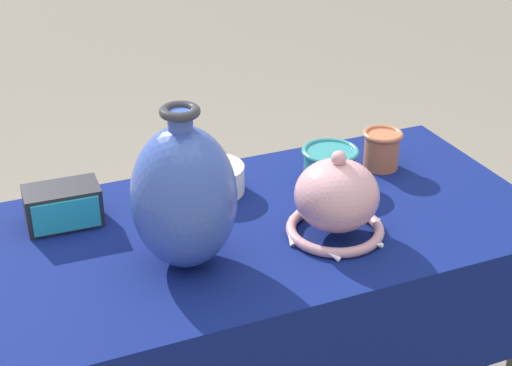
{
  "coord_description": "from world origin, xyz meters",
  "views": [
    {
      "loc": [
        -0.53,
        -1.34,
        1.55
      ],
      "look_at": [
        0.01,
        -0.06,
        0.82
      ],
      "focal_mm": 55.0,
      "sensor_mm": 36.0,
      "label": 1
    }
  ],
  "objects_px": {
    "mosaic_tile_box": "(63,206)",
    "cup_wide_teal": "(330,165)",
    "cup_wide_terracotta": "(382,148)",
    "vase_dome_bell": "(336,201)",
    "vase_tall_bulbous": "(184,196)",
    "pot_squat_ivory": "(213,179)"
  },
  "relations": [
    {
      "from": "vase_dome_bell",
      "to": "mosaic_tile_box",
      "type": "xyz_separation_m",
      "value": [
        -0.51,
        0.26,
        -0.04
      ]
    },
    {
      "from": "cup_wide_teal",
      "to": "pot_squat_ivory",
      "type": "relative_size",
      "value": 0.92
    },
    {
      "from": "cup_wide_teal",
      "to": "pot_squat_ivory",
      "type": "bearing_deg",
      "value": 165.56
    },
    {
      "from": "cup_wide_teal",
      "to": "vase_tall_bulbous",
      "type": "bearing_deg",
      "value": -155.63
    },
    {
      "from": "vase_tall_bulbous",
      "to": "cup_wide_terracotta",
      "type": "xyz_separation_m",
      "value": [
        0.57,
        0.21,
        -0.1
      ]
    },
    {
      "from": "cup_wide_terracotta",
      "to": "vase_tall_bulbous",
      "type": "bearing_deg",
      "value": -159.47
    },
    {
      "from": "pot_squat_ivory",
      "to": "vase_tall_bulbous",
      "type": "bearing_deg",
      "value": -120.34
    },
    {
      "from": "mosaic_tile_box",
      "to": "cup_wide_teal",
      "type": "xyz_separation_m",
      "value": [
        0.61,
        -0.06,
        0.0
      ]
    },
    {
      "from": "vase_dome_bell",
      "to": "mosaic_tile_box",
      "type": "relative_size",
      "value": 1.36
    },
    {
      "from": "cup_wide_terracotta",
      "to": "vase_dome_bell",
      "type": "bearing_deg",
      "value": -136.97
    },
    {
      "from": "vase_dome_bell",
      "to": "cup_wide_teal",
      "type": "relative_size",
      "value": 1.63
    },
    {
      "from": "cup_wide_teal",
      "to": "cup_wide_terracotta",
      "type": "distance_m",
      "value": 0.16
    },
    {
      "from": "cup_wide_teal",
      "to": "cup_wide_terracotta",
      "type": "height_order",
      "value": "cup_wide_terracotta"
    },
    {
      "from": "cup_wide_teal",
      "to": "cup_wide_terracotta",
      "type": "xyz_separation_m",
      "value": [
        0.16,
        0.03,
        0.0
      ]
    },
    {
      "from": "cup_wide_teal",
      "to": "pot_squat_ivory",
      "type": "xyz_separation_m",
      "value": [
        -0.26,
        0.07,
        -0.02
      ]
    },
    {
      "from": "cup_wide_teal",
      "to": "pot_squat_ivory",
      "type": "height_order",
      "value": "cup_wide_teal"
    },
    {
      "from": "vase_tall_bulbous",
      "to": "pot_squat_ivory",
      "type": "relative_size",
      "value": 2.26
    },
    {
      "from": "vase_tall_bulbous",
      "to": "cup_wide_teal",
      "type": "height_order",
      "value": "vase_tall_bulbous"
    },
    {
      "from": "vase_dome_bell",
      "to": "cup_wide_terracotta",
      "type": "xyz_separation_m",
      "value": [
        0.25,
        0.23,
        -0.03
      ]
    },
    {
      "from": "cup_wide_teal",
      "to": "vase_dome_bell",
      "type": "bearing_deg",
      "value": -114.59
    },
    {
      "from": "mosaic_tile_box",
      "to": "cup_wide_teal",
      "type": "distance_m",
      "value": 0.61
    },
    {
      "from": "vase_tall_bulbous",
      "to": "vase_dome_bell",
      "type": "bearing_deg",
      "value": -3.7
    }
  ]
}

